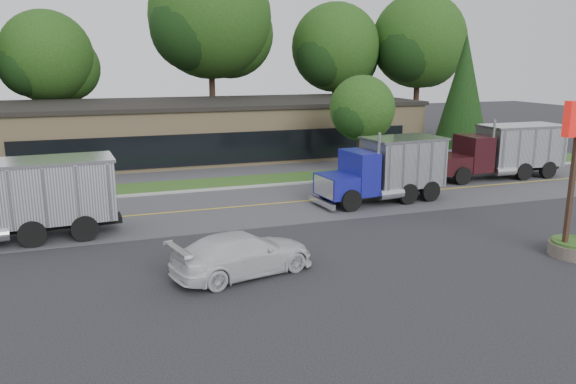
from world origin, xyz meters
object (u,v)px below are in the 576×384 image
at_px(dump_truck_maroon, 504,150).
at_px(rally_car, 243,254).
at_px(dump_truck_red, 10,199).
at_px(dump_truck_blue, 388,168).

distance_m(dump_truck_maroon, rally_car, 22.94).
bearing_deg(rally_car, dump_truck_red, 35.74).
bearing_deg(dump_truck_maroon, dump_truck_blue, 17.98).
bearing_deg(rally_car, dump_truck_blue, -66.29).
xyz_separation_m(dump_truck_blue, dump_truck_maroon, (10.10, 3.02, 0.01)).
height_order(dump_truck_blue, rally_car, dump_truck_blue).
xyz_separation_m(dump_truck_red, rally_car, (8.08, -6.74, -1.06)).
relative_size(dump_truck_maroon, rally_car, 1.77).
bearing_deg(dump_truck_maroon, rally_car, 29.78).
xyz_separation_m(dump_truck_red, dump_truck_blue, (18.13, 1.16, -0.01)).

